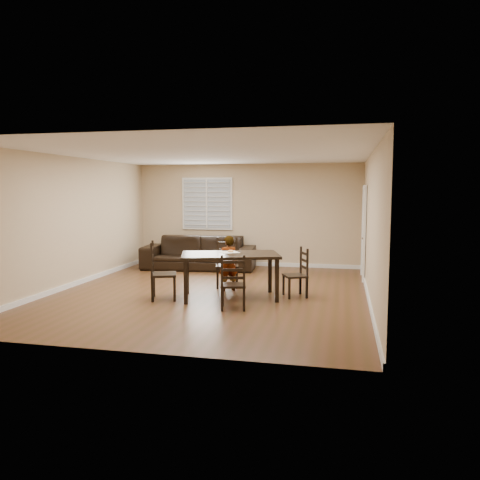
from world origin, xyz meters
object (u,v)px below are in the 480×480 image
Objects in this scene: dining_table at (230,258)px; chair_right at (301,274)px; chair_near at (227,264)px; sofa at (199,253)px; donut at (231,251)px; chair_far at (233,285)px; child at (228,263)px; chair_left at (157,273)px.

chair_right reaches higher than dining_table.
chair_near is 0.36× the size of sofa.
donut is (0.29, -0.88, 0.40)m from chair_near.
chair_right reaches higher than sofa.
sofa is (-1.23, 1.95, -0.05)m from chair_near.
chair_far is 8.54× the size of donut.
child reaches higher than dining_table.
chair_left is 1.44m from donut.
dining_table is 1.86× the size of chair_left.
donut is 0.04× the size of sofa.
chair_near reaches higher than dining_table.
sofa is at bearing -77.70° from chair_far.
chair_near is 1.77m from chair_left.
sofa is at bearing -92.37° from child.
chair_far is at bearing -127.08° from chair_left.
chair_right is at bearing 9.23° from donut.
child is at bearing -65.30° from sofa.
chair_near is at bearing -137.10° from chair_right.
chair_near reaches higher than chair_right.
child reaches higher than chair_far.
child is (-0.46, 1.50, 0.13)m from chair_far.
dining_table is 0.67m from child.
donut is (-0.04, 0.20, 0.11)m from dining_table.
chair_left is (-0.96, -1.49, 0.02)m from chair_near.
chair_right is (1.60, -0.67, -0.04)m from chair_near.
chair_far is 1.21m from donut.
chair_far reaches higher than chair_right.
chair_near is 0.49m from child.
chair_far is 0.33× the size of sofa.
donut is (-0.31, 1.09, 0.43)m from chair_far.
dining_table is at bearing -92.46° from chair_left.
dining_table is at bearing -67.61° from sofa.
child is 2.78m from sofa.
dining_table is at bearing -79.05° from donut.
child is (0.14, -0.46, 0.09)m from chair_near.
child is (-0.19, 0.62, -0.19)m from dining_table.
chair_near is at bearing 108.29° from donut.
dining_table is at bearing 75.36° from child.
dining_table is 0.98m from chair_far.
chair_far is at bearing -90.56° from dining_table.
chair_near reaches higher than donut.
child is 0.54m from donut.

